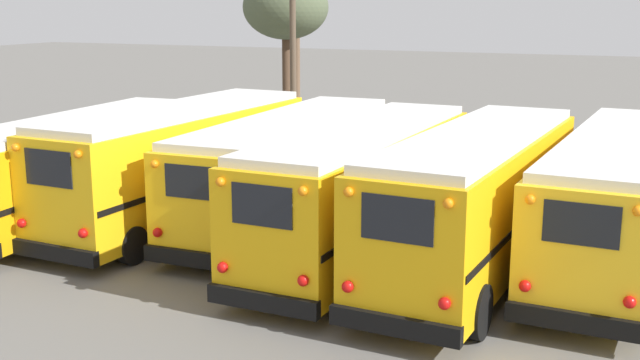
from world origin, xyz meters
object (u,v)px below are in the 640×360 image
(school_bus_4, at_px, (477,197))
(school_bus_5, at_px, (616,196))
(school_bus_3, at_px, (363,186))
(utility_pole, at_px, (293,43))
(school_bus_2, at_px, (290,166))
(school_bus_1, at_px, (181,161))
(school_bus_0, at_px, (81,163))
(bare_tree_1, at_px, (286,8))

(school_bus_4, distance_m, school_bus_5, 3.37)
(school_bus_3, relative_size, school_bus_4, 1.01)
(utility_pole, bearing_deg, school_bus_5, -38.45)
(school_bus_2, bearing_deg, school_bus_1, -158.73)
(school_bus_1, relative_size, utility_pole, 1.19)
(school_bus_1, height_order, school_bus_2, school_bus_1)
(school_bus_1, height_order, school_bus_3, school_bus_1)
(school_bus_2, relative_size, utility_pole, 1.23)
(school_bus_5, bearing_deg, school_bus_0, -173.68)
(school_bus_2, xyz_separation_m, school_bus_3, (2.84, -1.82, 0.08))
(utility_pole, relative_size, bare_tree_1, 1.15)
(school_bus_2, bearing_deg, utility_pole, 115.04)
(school_bus_5, bearing_deg, school_bus_4, -147.64)
(school_bus_1, relative_size, school_bus_3, 0.99)
(school_bus_3, xyz_separation_m, bare_tree_1, (-9.92, 16.12, 4.09))
(school_bus_0, xyz_separation_m, utility_pole, (0.87, 12.18, 2.82))
(school_bus_0, height_order, school_bus_2, school_bus_2)
(school_bus_4, relative_size, bare_tree_1, 1.38)
(school_bus_1, relative_size, school_bus_2, 0.96)
(school_bus_4, bearing_deg, school_bus_0, 178.85)
(school_bus_0, relative_size, school_bus_1, 0.97)
(school_bus_1, xyz_separation_m, bare_tree_1, (-4.23, 15.40, 4.03))
(school_bus_1, bearing_deg, school_bus_4, -6.51)
(bare_tree_1, bearing_deg, school_bus_1, -74.66)
(school_bus_4, relative_size, utility_pole, 1.19)
(utility_pole, xyz_separation_m, bare_tree_1, (-2.25, 3.97, 1.38))
(bare_tree_1, bearing_deg, school_bus_2, -63.68)
(bare_tree_1, bearing_deg, utility_pole, -60.45)
(school_bus_3, bearing_deg, school_bus_1, 172.84)
(school_bus_0, distance_m, school_bus_5, 14.31)
(school_bus_4, bearing_deg, bare_tree_1, 127.93)
(school_bus_0, relative_size, bare_tree_1, 1.32)
(utility_pole, bearing_deg, school_bus_4, -49.73)
(school_bus_0, bearing_deg, school_bus_5, 6.32)
(school_bus_1, bearing_deg, utility_pole, 99.81)
(school_bus_0, height_order, utility_pole, utility_pole)
(utility_pole, height_order, bare_tree_1, utility_pole)
(school_bus_5, xyz_separation_m, utility_pole, (-13.36, 10.61, 2.73))
(school_bus_1, bearing_deg, bare_tree_1, 105.34)
(school_bus_3, distance_m, utility_pole, 14.62)
(school_bus_4, bearing_deg, school_bus_2, 159.90)
(school_bus_1, height_order, school_bus_5, school_bus_1)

